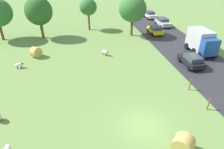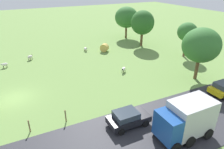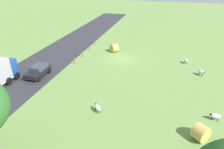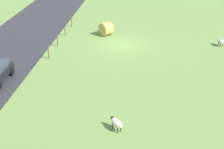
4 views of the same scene
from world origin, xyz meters
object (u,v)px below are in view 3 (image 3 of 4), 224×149
at_px(sheep_2, 186,60).
at_px(car_1, 38,71).
at_px(hay_bale_1, 201,133).
at_px(sheep_1, 201,72).
at_px(sheep_3, 98,107).
at_px(hay_bale_0, 114,48).
at_px(sheep_0, 215,116).

relative_size(sheep_2, car_1, 0.27).
xyz_separation_m(hay_bale_1, car_1, (20.33, -6.77, 0.11)).
bearing_deg(sheep_2, sheep_1, 114.69).
height_order(sheep_3, hay_bale_0, hay_bale_0).
bearing_deg(car_1, sheep_2, -153.24).
height_order(sheep_1, sheep_3, sheep_1).
bearing_deg(car_1, hay_bale_1, 161.59).
xyz_separation_m(sheep_2, hay_bale_0, (12.36, -2.06, 0.21)).
xyz_separation_m(hay_bale_0, hay_bale_1, (-12.64, 18.94, -0.00)).
relative_size(sheep_1, car_1, 0.29).
bearing_deg(car_1, sheep_3, 152.76).
xyz_separation_m(sheep_0, sheep_3, (11.49, 1.81, 0.06)).
bearing_deg(car_1, hay_bale_0, -122.30).
bearing_deg(sheep_1, hay_bale_1, 83.39).
bearing_deg(hay_bale_0, sheep_1, 157.22).
bearing_deg(sheep_3, hay_bale_1, 172.26).
bearing_deg(sheep_2, sheep_0, 98.27).
distance_m(sheep_2, hay_bale_1, 16.89).
height_order(sheep_1, car_1, car_1).
height_order(sheep_1, hay_bale_0, hay_bale_0).
height_order(hay_bale_1, car_1, car_1).
relative_size(sheep_0, car_1, 0.28).
bearing_deg(sheep_2, hay_bale_0, -9.45).
height_order(sheep_2, hay_bale_1, hay_bale_1).
bearing_deg(hay_bale_0, hay_bale_1, 123.72).
bearing_deg(car_1, sheep_0, 170.64).
xyz_separation_m(sheep_2, car_1, (20.06, 10.11, 0.31)).
height_order(sheep_0, sheep_1, sheep_1).
distance_m(sheep_0, sheep_1, 9.87).
distance_m(sheep_1, sheep_2, 4.27).
relative_size(sheep_1, sheep_3, 1.02).
bearing_deg(sheep_0, hay_bale_0, -47.74).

